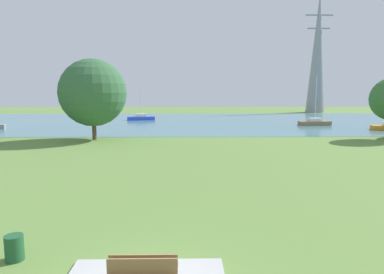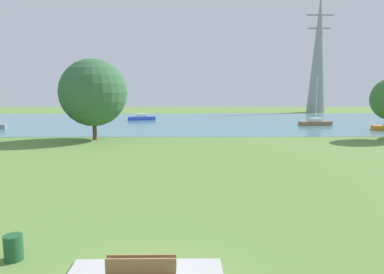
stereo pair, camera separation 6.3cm
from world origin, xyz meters
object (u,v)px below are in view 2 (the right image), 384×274
bench_facing_water (143,270)px  sailboat_brown (315,122)px  sailboat_blue (142,118)px  tree_west_near (93,93)px  electricity_pylon (318,52)px  litter_bin (13,248)px

bench_facing_water → sailboat_brown: bearing=64.3°
sailboat_blue → tree_west_near: tree_west_near is taller
bench_facing_water → sailboat_brown: (20.59, 42.73, -0.00)m
tree_west_near → electricity_pylon: bearing=48.3°
bench_facing_water → sailboat_blue: bearing=97.5°
tree_west_near → electricity_pylon: electricity_pylon is taller
sailboat_blue → bench_facing_water: bearing=-82.5°
litter_bin → tree_west_near: (-4.48, 26.29, 4.59)m
tree_west_near → sailboat_brown: bearing=27.0°
sailboat_blue → tree_west_near: 25.15m
litter_bin → electricity_pylon: bearing=63.2°
sailboat_blue → sailboat_brown: sailboat_brown is taller
tree_west_near → electricity_pylon: 62.23m
electricity_pylon → litter_bin: bearing=-116.8°
bench_facing_water → electricity_pylon: size_ratio=0.06×
electricity_pylon → tree_west_near: bearing=-131.7°
bench_facing_water → sailboat_brown: 47.43m
electricity_pylon → bench_facing_water: bearing=-113.6°
litter_bin → sailboat_brown: bearing=59.0°
bench_facing_water → litter_bin: 4.46m
sailboat_blue → tree_west_near: bearing=-94.0°
litter_bin → electricity_pylon: (36.43, 72.27, 13.78)m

